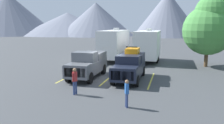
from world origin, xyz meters
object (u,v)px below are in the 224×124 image
(pickup_truck_b, at_px, (130,65))
(camper_trailer_b, at_px, (148,44))
(pickup_truck_a, at_px, (88,64))
(person_a, at_px, (75,79))
(person_b, at_px, (127,92))
(camper_trailer_a, at_px, (114,43))

(pickup_truck_b, distance_m, camper_trailer_b, 9.60)
(pickup_truck_a, xyz_separation_m, pickup_truck_b, (3.54, 0.18, 0.02))
(pickup_truck_a, bearing_deg, pickup_truck_b, 2.92)
(person_a, relative_size, person_b, 1.12)
(person_b, bearing_deg, pickup_truck_b, 98.61)
(pickup_truck_a, height_order, person_b, pickup_truck_a)
(camper_trailer_a, height_order, person_a, camper_trailer_a)
(pickup_truck_a, bearing_deg, camper_trailer_a, 90.76)
(pickup_truck_b, bearing_deg, pickup_truck_a, -177.08)
(pickup_truck_a, bearing_deg, person_a, -79.54)
(pickup_truck_a, distance_m, person_a, 4.90)
(person_a, bearing_deg, camper_trailer_b, 77.88)
(pickup_truck_a, relative_size, person_a, 3.11)
(person_a, bearing_deg, pickup_truck_a, 100.46)
(camper_trailer_b, distance_m, person_a, 14.92)
(person_b, bearing_deg, camper_trailer_b, 91.81)
(camper_trailer_b, distance_m, person_b, 16.09)
(pickup_truck_b, bearing_deg, person_a, -117.93)
(pickup_truck_b, relative_size, person_a, 3.19)
(pickup_truck_a, height_order, camper_trailer_a, camper_trailer_a)
(camper_trailer_b, height_order, person_b, camper_trailer_b)
(pickup_truck_b, relative_size, camper_trailer_b, 0.73)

